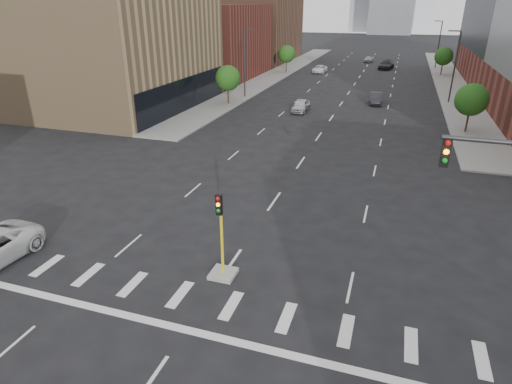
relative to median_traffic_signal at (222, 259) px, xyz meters
The scene contains 18 objects.
sidewalk_left_far 66.75m from the median_traffic_signal, 102.99° to the left, with size 5.00×92.00×0.15m, color gray.
sidewalk_right_far 66.75m from the median_traffic_signal, 77.01° to the left, with size 5.00×92.00×0.15m, color gray.
building_left_mid 41.90m from the median_traffic_signal, 131.55° to the left, with size 20.00×24.00×14.00m, color #9F815A.
building_left_far_a 63.52m from the median_traffic_signal, 115.74° to the left, with size 20.00×22.00×12.00m, color brown.
building_left_far_b 87.64m from the median_traffic_signal, 108.32° to the left, with size 20.00×24.00×13.00m, color brown.
median_traffic_signal is the anchor object (origin of this frame).
streetlight_right_a 48.12m from the median_traffic_signal, 73.76° to the left, with size 1.60×0.22×9.07m.
streetlight_right_b 82.23m from the median_traffic_signal, 80.60° to the left, with size 1.60×0.22×9.07m.
streetlight_left 43.36m from the median_traffic_signal, 108.10° to the left, with size 1.60×0.22×9.07m.
tree_left_near 38.73m from the median_traffic_signal, 111.23° to the left, with size 3.20×3.20×4.85m.
tree_left_far 67.54m from the median_traffic_signal, 101.97° to the left, with size 3.20×3.20×4.85m.
tree_right_near 34.13m from the median_traffic_signal, 65.72° to the left, with size 3.20×3.20×4.85m.
tree_right_far 72.44m from the median_traffic_signal, 78.85° to the left, with size 3.20×3.20×4.85m.
car_near_left 35.27m from the median_traffic_signal, 96.69° to the left, with size 1.72×4.27×1.45m, color silver.
car_mid_right 42.67m from the median_traffic_signal, 84.23° to the left, with size 1.52×4.37×1.44m, color #242328.
car_far_left 68.32m from the median_traffic_signal, 96.60° to the left, with size 2.23×4.83×1.34m, color white.
car_deep_right 76.90m from the median_traffic_signal, 87.01° to the left, with size 2.34×5.76×1.67m, color black.
car_distant 87.03m from the median_traffic_signal, 90.19° to the left, with size 1.56×3.88×1.32m, color #A0A0A5.
Camera 1 is at (6.98, -7.03, 12.14)m, focal length 30.00 mm.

